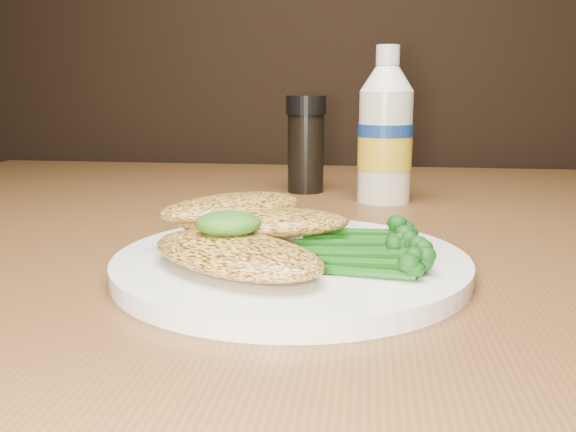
# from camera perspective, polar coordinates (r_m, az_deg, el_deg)

# --- Properties ---
(plate) EXTENTS (0.24, 0.24, 0.01)m
(plate) POSITION_cam_1_polar(r_m,az_deg,el_deg) (0.43, 0.29, -4.44)
(plate) COLOR white
(plate) RESTS_ON dining_table
(chicken_front) EXTENTS (0.15, 0.13, 0.02)m
(chicken_front) POSITION_cam_1_polar(r_m,az_deg,el_deg) (0.39, -4.87, -3.49)
(chicken_front) COLOR gold
(chicken_front) RESTS_ON plate
(chicken_mid) EXTENTS (0.13, 0.08, 0.02)m
(chicken_mid) POSITION_cam_1_polar(r_m,az_deg,el_deg) (0.44, -2.34, -0.54)
(chicken_mid) COLOR gold
(chicken_mid) RESTS_ON plate
(chicken_back) EXTENTS (0.12, 0.12, 0.02)m
(chicken_back) POSITION_cam_1_polar(r_m,az_deg,el_deg) (0.46, -5.18, 0.86)
(chicken_back) COLOR gold
(chicken_back) RESTS_ON plate
(pesto_front) EXTENTS (0.05, 0.04, 0.02)m
(pesto_front) POSITION_cam_1_polar(r_m,az_deg,el_deg) (0.40, -5.55, -0.70)
(pesto_front) COLOR #153808
(pesto_front) RESTS_ON chicken_front
(broccolini_bundle) EXTENTS (0.13, 0.11, 0.02)m
(broccolini_bundle) POSITION_cam_1_polar(r_m,az_deg,el_deg) (0.42, 5.93, -2.70)
(broccolini_bundle) COLOR #154E11
(broccolini_bundle) RESTS_ON plate
(mayo_bottle) EXTENTS (0.08, 0.08, 0.17)m
(mayo_bottle) POSITION_cam_1_polar(r_m,az_deg,el_deg) (0.68, 9.03, 8.32)
(mayo_bottle) COLOR white
(mayo_bottle) RESTS_ON dining_table
(pepper_grinder) EXTENTS (0.06, 0.06, 0.11)m
(pepper_grinder) POSITION_cam_1_polar(r_m,az_deg,el_deg) (0.74, 1.66, 6.64)
(pepper_grinder) COLOR black
(pepper_grinder) RESTS_ON dining_table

